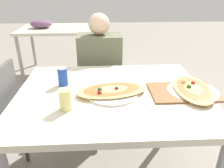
{
  "coord_description": "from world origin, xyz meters",
  "views": [
    {
      "loc": [
        -0.07,
        -1.24,
        1.36
      ],
      "look_at": [
        0.0,
        -0.01,
        0.78
      ],
      "focal_mm": 35.0,
      "sensor_mm": 36.0,
      "label": 1
    }
  ],
  "objects_px": {
    "pizza_second": "(193,90)",
    "drink_glass": "(65,100)",
    "soda_can": "(63,77)",
    "dining_table": "(112,101)",
    "pizza_main": "(112,91)",
    "person_seated": "(100,64)",
    "chair_far_seated": "(100,76)"
  },
  "relations": [
    {
      "from": "pizza_second",
      "to": "drink_glass",
      "type": "bearing_deg",
      "value": -168.3
    },
    {
      "from": "soda_can",
      "to": "dining_table",
      "type": "bearing_deg",
      "value": -20.82
    },
    {
      "from": "dining_table",
      "to": "pizza_second",
      "type": "height_order",
      "value": "pizza_second"
    },
    {
      "from": "soda_can",
      "to": "pizza_main",
      "type": "bearing_deg",
      "value": -23.58
    },
    {
      "from": "drink_glass",
      "to": "pizza_second",
      "type": "bearing_deg",
      "value": 11.7
    },
    {
      "from": "person_seated",
      "to": "pizza_second",
      "type": "relative_size",
      "value": 2.57
    },
    {
      "from": "person_seated",
      "to": "drink_glass",
      "type": "bearing_deg",
      "value": 77.98
    },
    {
      "from": "dining_table",
      "to": "pizza_second",
      "type": "relative_size",
      "value": 2.77
    },
    {
      "from": "chair_far_seated",
      "to": "person_seated",
      "type": "relative_size",
      "value": 0.79
    },
    {
      "from": "person_seated",
      "to": "pizza_second",
      "type": "distance_m",
      "value": 0.94
    },
    {
      "from": "pizza_main",
      "to": "pizza_second",
      "type": "height_order",
      "value": "pizza_second"
    },
    {
      "from": "chair_far_seated",
      "to": "person_seated",
      "type": "height_order",
      "value": "person_seated"
    },
    {
      "from": "person_seated",
      "to": "drink_glass",
      "type": "height_order",
      "value": "person_seated"
    },
    {
      "from": "soda_can",
      "to": "drink_glass",
      "type": "distance_m",
      "value": 0.32
    },
    {
      "from": "dining_table",
      "to": "chair_far_seated",
      "type": "relative_size",
      "value": 1.36
    },
    {
      "from": "person_seated",
      "to": "drink_glass",
      "type": "relative_size",
      "value": 9.34
    },
    {
      "from": "dining_table",
      "to": "drink_glass",
      "type": "height_order",
      "value": "drink_glass"
    },
    {
      "from": "dining_table",
      "to": "pizza_second",
      "type": "xyz_separation_m",
      "value": [
        0.52,
        -0.03,
        0.08
      ]
    },
    {
      "from": "person_seated",
      "to": "soda_can",
      "type": "relative_size",
      "value": 8.98
    },
    {
      "from": "soda_can",
      "to": "pizza_second",
      "type": "distance_m",
      "value": 0.85
    },
    {
      "from": "pizza_main",
      "to": "soda_can",
      "type": "xyz_separation_m",
      "value": [
        -0.32,
        0.14,
        0.04
      ]
    },
    {
      "from": "drink_glass",
      "to": "soda_can",
      "type": "bearing_deg",
      "value": 100.81
    },
    {
      "from": "person_seated",
      "to": "soda_can",
      "type": "distance_m",
      "value": 0.64
    },
    {
      "from": "person_seated",
      "to": "drink_glass",
      "type": "distance_m",
      "value": 0.92
    },
    {
      "from": "pizza_main",
      "to": "soda_can",
      "type": "bearing_deg",
      "value": 156.42
    },
    {
      "from": "chair_far_seated",
      "to": "pizza_main",
      "type": "distance_m",
      "value": 0.87
    },
    {
      "from": "dining_table",
      "to": "chair_far_seated",
      "type": "height_order",
      "value": "chair_far_seated"
    },
    {
      "from": "person_seated",
      "to": "pizza_second",
      "type": "bearing_deg",
      "value": 128.93
    },
    {
      "from": "chair_far_seated",
      "to": "pizza_second",
      "type": "relative_size",
      "value": 2.04
    },
    {
      "from": "person_seated",
      "to": "soda_can",
      "type": "xyz_separation_m",
      "value": [
        -0.25,
        -0.58,
        0.12
      ]
    },
    {
      "from": "chair_far_seated",
      "to": "pizza_main",
      "type": "xyz_separation_m",
      "value": [
        0.08,
        -0.84,
        0.25
      ]
    },
    {
      "from": "chair_far_seated",
      "to": "drink_glass",
      "type": "xyz_separation_m",
      "value": [
        -0.19,
        -1.01,
        0.29
      ]
    }
  ]
}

